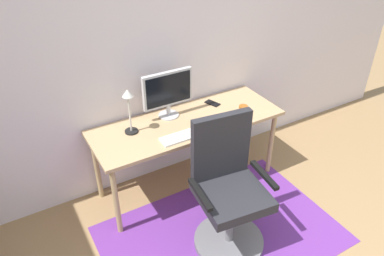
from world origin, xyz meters
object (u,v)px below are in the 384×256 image
at_px(desk, 188,127).
at_px(office_chair, 228,197).
at_px(desk_lamp, 129,105).
at_px(monitor, 168,91).
at_px(computer_mouse, 223,123).
at_px(coffee_cup, 243,110).
at_px(cell_phone, 212,103).
at_px(keyboard, 186,135).

xyz_separation_m(desk, office_chair, (-0.07, -0.74, -0.19)).
xyz_separation_m(desk, desk_lamp, (-0.48, 0.08, 0.32)).
relative_size(monitor, computer_mouse, 4.36).
distance_m(desk, coffee_cup, 0.51).
distance_m(coffee_cup, cell_phone, 0.33).
bearing_deg(desk, desk_lamp, 170.52).
bearing_deg(office_chair, keyboard, 102.71).
relative_size(keyboard, coffee_cup, 4.95).
height_order(keyboard, computer_mouse, computer_mouse).
height_order(monitor, keyboard, monitor).
bearing_deg(keyboard, coffee_cup, 4.62).
height_order(keyboard, coffee_cup, coffee_cup).
distance_m(coffee_cup, office_chair, 0.86).
height_order(monitor, office_chair, monitor).
bearing_deg(monitor, desk_lamp, -168.36).
height_order(desk, coffee_cup, coffee_cup).
bearing_deg(computer_mouse, keyboard, 178.93).
bearing_deg(office_chair, monitor, 98.72).
bearing_deg(office_chair, cell_phone, 71.38).
distance_m(desk, keyboard, 0.25).
relative_size(computer_mouse, office_chair, 0.10).
bearing_deg(desk_lamp, coffee_cup, -13.45).
xyz_separation_m(keyboard, cell_phone, (0.48, 0.35, -0.00)).
bearing_deg(monitor, cell_phone, -1.31).
bearing_deg(coffee_cup, desk, 162.66).
xyz_separation_m(monitor, cell_phone, (0.45, -0.01, -0.24)).
bearing_deg(desk_lamp, desk, -9.48).
relative_size(coffee_cup, cell_phone, 0.62).
distance_m(keyboard, desk_lamp, 0.52).
bearing_deg(office_chair, desk, 91.36).
height_order(desk, office_chair, office_chair).
relative_size(desk, coffee_cup, 19.35).
bearing_deg(computer_mouse, cell_phone, 71.00).
bearing_deg(desk, coffee_cup, -17.34).
relative_size(cell_phone, desk_lamp, 0.36).
bearing_deg(monitor, office_chair, -88.09).
relative_size(cell_phone, office_chair, 0.13).
relative_size(desk, cell_phone, 12.01).
height_order(cell_phone, office_chair, office_chair).
bearing_deg(desk, keyboard, -122.33).
distance_m(monitor, coffee_cup, 0.69).
bearing_deg(keyboard, desk_lamp, 142.10).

